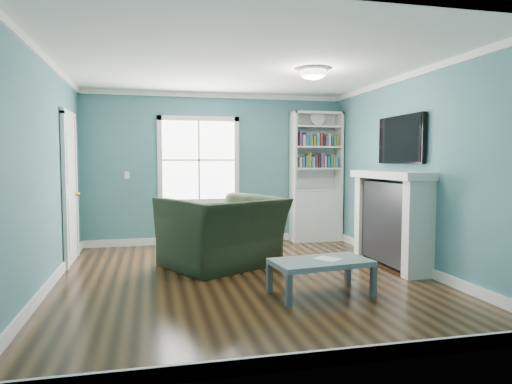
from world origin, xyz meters
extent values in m
plane|color=black|center=(0.00, 0.00, 0.00)|extent=(5.00, 5.00, 0.00)
plane|color=#3D6877|center=(0.00, 2.50, 1.30)|extent=(4.50, 0.00, 4.50)
plane|color=#3D6877|center=(0.00, -2.50, 1.30)|extent=(4.50, 0.00, 4.50)
plane|color=#3D6877|center=(-2.25, 0.00, 1.30)|extent=(0.00, 5.00, 5.00)
plane|color=#3D6877|center=(2.25, 0.00, 1.30)|extent=(0.00, 5.00, 5.00)
plane|color=white|center=(0.00, 0.00, 2.60)|extent=(5.00, 5.00, 0.00)
cube|color=white|center=(0.00, 2.48, 0.06)|extent=(4.50, 0.03, 0.12)
cube|color=white|center=(0.00, -2.48, 0.06)|extent=(4.50, 0.03, 0.12)
cube|color=white|center=(-2.23, 0.00, 0.06)|extent=(0.03, 5.00, 0.12)
cube|color=white|center=(2.23, 0.00, 0.06)|extent=(0.03, 5.00, 0.12)
cube|color=white|center=(0.00, 2.48, 2.56)|extent=(4.50, 0.04, 0.08)
cube|color=white|center=(-2.23, 0.00, 2.56)|extent=(0.04, 5.00, 0.08)
cube|color=white|center=(2.23, 0.00, 2.56)|extent=(0.04, 5.00, 0.08)
cube|color=white|center=(-0.30, 2.50, 1.45)|extent=(1.24, 0.01, 1.34)
cube|color=white|center=(-0.96, 2.48, 1.45)|extent=(0.08, 0.06, 1.50)
cube|color=white|center=(0.36, 2.48, 1.45)|extent=(0.08, 0.06, 1.50)
cube|color=white|center=(-0.30, 2.48, 0.74)|extent=(1.40, 0.06, 0.08)
cube|color=white|center=(-0.30, 2.48, 2.16)|extent=(1.40, 0.06, 0.08)
cube|color=white|center=(-0.30, 2.48, 1.45)|extent=(1.24, 0.03, 0.03)
cube|color=white|center=(-0.30, 2.48, 1.45)|extent=(0.03, 0.03, 1.34)
cube|color=silver|center=(1.77, 2.30, 0.45)|extent=(0.90, 0.35, 0.90)
cube|color=silver|center=(1.34, 2.30, 1.60)|extent=(0.04, 0.35, 1.40)
cube|color=silver|center=(2.20, 2.30, 1.60)|extent=(0.04, 0.35, 1.40)
cube|color=silver|center=(1.77, 2.46, 1.60)|extent=(0.90, 0.02, 1.40)
cube|color=silver|center=(1.77, 2.30, 2.28)|extent=(0.90, 0.35, 0.04)
cube|color=silver|center=(1.77, 2.30, 0.92)|extent=(0.84, 0.33, 0.03)
cube|color=silver|center=(1.77, 2.30, 1.30)|extent=(0.84, 0.33, 0.03)
cube|color=silver|center=(1.77, 2.30, 1.68)|extent=(0.84, 0.33, 0.03)
cube|color=silver|center=(1.77, 2.30, 2.04)|extent=(0.84, 0.33, 0.03)
cube|color=tan|center=(1.77, 2.28, 1.43)|extent=(0.70, 0.25, 0.22)
cube|color=#264C8C|center=(1.77, 2.28, 1.81)|extent=(0.70, 0.25, 0.22)
cylinder|color=beige|center=(1.77, 2.25, 2.19)|extent=(0.26, 0.06, 0.26)
cube|color=black|center=(2.09, 0.20, 0.60)|extent=(0.30, 1.20, 1.10)
cube|color=black|center=(2.07, 0.20, 0.40)|extent=(0.22, 0.65, 0.70)
cube|color=silver|center=(2.07, -0.47, 0.60)|extent=(0.36, 0.16, 1.20)
cube|color=silver|center=(2.07, 0.87, 0.60)|extent=(0.36, 0.16, 1.20)
cube|color=silver|center=(2.05, 0.20, 1.25)|extent=(0.44, 1.58, 0.10)
cube|color=black|center=(2.20, 0.20, 1.72)|extent=(0.06, 1.10, 0.65)
cube|color=silver|center=(-2.23, 1.40, 1.02)|extent=(0.04, 0.80, 2.05)
cube|color=white|center=(-2.22, 0.95, 1.02)|extent=(0.05, 0.08, 2.13)
cube|color=white|center=(-2.22, 1.85, 1.02)|extent=(0.05, 0.08, 2.13)
cube|color=white|center=(-2.22, 1.40, 2.09)|extent=(0.05, 0.98, 0.08)
sphere|color=#BF8C3F|center=(-2.17, 1.70, 0.95)|extent=(0.07, 0.07, 0.07)
ellipsoid|color=white|center=(0.90, 0.10, 2.54)|extent=(0.34, 0.34, 0.15)
cylinder|color=white|center=(0.90, 0.10, 2.58)|extent=(0.38, 0.38, 0.03)
cube|color=white|center=(-1.50, 2.48, 1.20)|extent=(0.08, 0.01, 0.12)
imported|color=black|center=(-0.16, 0.69, 0.64)|extent=(1.73, 1.53, 1.27)
cube|color=#474C55|center=(0.20, -1.17, 0.16)|extent=(0.06, 0.06, 0.32)
cube|color=#474C55|center=(1.18, -1.04, 0.16)|extent=(0.06, 0.06, 0.32)
cube|color=#474C55|center=(0.14, -0.66, 0.16)|extent=(0.06, 0.06, 0.32)
cube|color=#474C55|center=(1.11, -0.54, 0.16)|extent=(0.06, 0.06, 0.32)
cube|color=#52626A|center=(0.66, -0.85, 0.35)|extent=(1.11, 0.70, 0.06)
cube|color=white|center=(0.75, -0.82, 0.38)|extent=(0.33, 0.34, 0.00)
camera|label=1|loc=(-1.11, -5.40, 1.45)|focal=32.00mm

